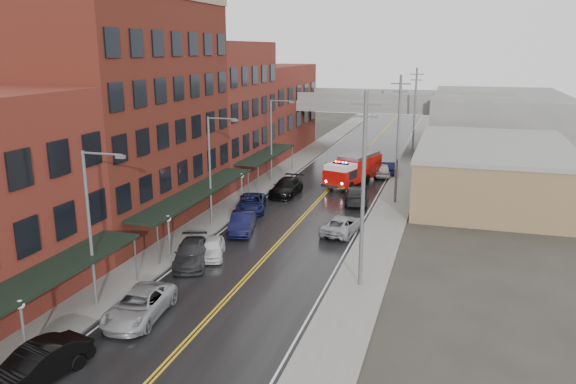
# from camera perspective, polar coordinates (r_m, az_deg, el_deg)

# --- Properties ---
(road) EXTENTS (11.00, 160.00, 0.02)m
(road) POSITION_cam_1_polar(r_m,az_deg,el_deg) (50.70, 2.08, -1.98)
(road) COLOR black
(road) RESTS_ON ground
(sidewalk_left) EXTENTS (3.00, 160.00, 0.15)m
(sidewalk_left) POSITION_cam_1_polar(r_m,az_deg,el_deg) (52.91, -5.59, -1.27)
(sidewalk_left) COLOR slate
(sidewalk_left) RESTS_ON ground
(sidewalk_right) EXTENTS (3.00, 160.00, 0.15)m
(sidewalk_right) POSITION_cam_1_polar(r_m,az_deg,el_deg) (49.45, 10.30, -2.56)
(sidewalk_right) COLOR slate
(sidewalk_right) RESTS_ON ground
(curb_left) EXTENTS (0.30, 160.00, 0.15)m
(curb_left) POSITION_cam_1_polar(r_m,az_deg,el_deg) (52.33, -3.92, -1.41)
(curb_left) COLOR gray
(curb_left) RESTS_ON ground
(curb_right) EXTENTS (0.30, 160.00, 0.15)m
(curb_right) POSITION_cam_1_polar(r_m,az_deg,el_deg) (49.64, 8.41, -2.41)
(curb_right) COLOR gray
(curb_right) RESTS_ON ground
(brick_building_b) EXTENTS (9.00, 20.00, 18.00)m
(brick_building_b) POSITION_cam_1_polar(r_m,az_deg,el_deg) (47.79, -15.81, 7.49)
(brick_building_b) COLOR #4E1D14
(brick_building_b) RESTS_ON ground
(brick_building_c) EXTENTS (9.00, 15.00, 15.00)m
(brick_building_c) POSITION_cam_1_polar(r_m,az_deg,el_deg) (63.34, -7.24, 8.12)
(brick_building_c) COLOR maroon
(brick_building_c) RESTS_ON ground
(brick_building_far) EXTENTS (9.00, 20.00, 12.00)m
(brick_building_far) POSITION_cam_1_polar(r_m,az_deg,el_deg) (79.73, -2.11, 8.41)
(brick_building_far) COLOR maroon
(brick_building_far) RESTS_ON ground
(tan_building) EXTENTS (14.00, 22.00, 5.00)m
(tan_building) POSITION_cam_1_polar(r_m,az_deg,el_deg) (58.44, 20.05, 1.87)
(tan_building) COLOR olive
(tan_building) RESTS_ON ground
(right_far_block) EXTENTS (18.00, 30.00, 8.00)m
(right_far_block) POSITION_cam_1_polar(r_m,az_deg,el_deg) (87.91, 20.46, 6.77)
(right_far_block) COLOR slate
(right_far_block) RESTS_ON ground
(awning_0) EXTENTS (2.60, 16.00, 3.09)m
(awning_0) POSITION_cam_1_polar(r_m,az_deg,el_deg) (30.96, -24.64, -8.41)
(awning_0) COLOR black
(awning_0) RESTS_ON ground
(awning_1) EXTENTS (2.60, 18.00, 3.09)m
(awning_1) POSITION_cam_1_polar(r_m,az_deg,el_deg) (46.06, -9.17, -0.00)
(awning_1) COLOR black
(awning_1) RESTS_ON ground
(awning_2) EXTENTS (2.60, 13.00, 3.09)m
(awning_2) POSITION_cam_1_polar(r_m,az_deg,el_deg) (61.90, -2.17, 3.86)
(awning_2) COLOR black
(awning_2) RESTS_ON ground
(globe_lamp_0) EXTENTS (0.44, 0.44, 3.12)m
(globe_lamp_0) POSITION_cam_1_polar(r_m,az_deg,el_deg) (29.20, -25.44, -11.34)
(globe_lamp_0) COLOR #59595B
(globe_lamp_0) RESTS_ON ground
(globe_lamp_1) EXTENTS (0.44, 0.44, 3.12)m
(globe_lamp_1) POSITION_cam_1_polar(r_m,az_deg,el_deg) (39.79, -12.06, -3.46)
(globe_lamp_1) COLOR #59595B
(globe_lamp_1) RESTS_ON ground
(globe_lamp_2) EXTENTS (0.44, 0.44, 3.12)m
(globe_lamp_2) POSITION_cam_1_polar(r_m,az_deg,el_deg) (52.02, -4.74, 1.03)
(globe_lamp_2) COLOR #59595B
(globe_lamp_2) RESTS_ON ground
(street_lamp_0) EXTENTS (2.64, 0.22, 9.00)m
(street_lamp_0) POSITION_cam_1_polar(r_m,az_deg,el_deg) (32.60, -19.23, -2.66)
(street_lamp_0) COLOR #59595B
(street_lamp_0) RESTS_ON ground
(street_lamp_1) EXTENTS (2.64, 0.22, 9.00)m
(street_lamp_1) POSITION_cam_1_polar(r_m,az_deg,el_deg) (46.07, -7.68, 2.86)
(street_lamp_1) COLOR #59595B
(street_lamp_1) RESTS_ON ground
(street_lamp_2) EXTENTS (2.64, 0.22, 9.00)m
(street_lamp_2) POSITION_cam_1_polar(r_m,az_deg,el_deg) (60.78, -1.50, 5.77)
(street_lamp_2) COLOR #59595B
(street_lamp_2) RESTS_ON ground
(utility_pole_0) EXTENTS (1.80, 0.24, 12.00)m
(utility_pole_0) POSITION_cam_1_polar(r_m,az_deg,el_deg) (33.46, 7.65, 0.45)
(utility_pole_0) COLOR #59595B
(utility_pole_0) RESTS_ON ground
(utility_pole_1) EXTENTS (1.80, 0.24, 12.00)m
(utility_pole_1) POSITION_cam_1_polar(r_m,az_deg,el_deg) (52.95, 11.12, 5.45)
(utility_pole_1) COLOR #59595B
(utility_pole_1) RESTS_ON ground
(utility_pole_2) EXTENTS (1.80, 0.24, 12.00)m
(utility_pole_2) POSITION_cam_1_polar(r_m,az_deg,el_deg) (72.72, 12.74, 7.74)
(utility_pole_2) COLOR #59595B
(utility_pole_2) RESTS_ON ground
(overpass) EXTENTS (40.00, 10.00, 7.50)m
(overpass) POSITION_cam_1_polar(r_m,az_deg,el_deg) (80.47, 7.93, 8.33)
(overpass) COLOR slate
(overpass) RESTS_ON ground
(fire_truck) EXTENTS (5.34, 9.06, 3.15)m
(fire_truck) POSITION_cam_1_polar(r_m,az_deg,el_deg) (60.88, 6.65, 2.36)
(fire_truck) COLOR #AE0D08
(fire_truck) RESTS_ON ground
(parked_car_left_1) EXTENTS (2.82, 5.26, 1.65)m
(parked_car_left_1) POSITION_cam_1_polar(r_m,az_deg,el_deg) (28.01, -24.12, -15.73)
(parked_car_left_1) COLOR black
(parked_car_left_1) RESTS_ON ground
(parked_car_left_2) EXTENTS (3.00, 5.65, 1.51)m
(parked_car_left_2) POSITION_cam_1_polar(r_m,az_deg,el_deg) (32.09, -14.87, -11.08)
(parked_car_left_2) COLOR #94979B
(parked_car_left_2) RESTS_ON ground
(parked_car_left_3) EXTENTS (3.72, 5.60, 1.51)m
(parked_car_left_3) POSITION_cam_1_polar(r_m,az_deg,el_deg) (38.98, -9.81, -6.16)
(parked_car_left_3) COLOR #27282A
(parked_car_left_3) RESTS_ON ground
(parked_car_left_4) EXTENTS (2.72, 4.21, 1.33)m
(parked_car_left_4) POSITION_cam_1_polar(r_m,az_deg,el_deg) (40.01, -7.67, -5.66)
(parked_car_left_4) COLOR silver
(parked_car_left_4) RESTS_ON ground
(parked_car_left_5) EXTENTS (2.74, 5.13, 1.60)m
(parked_car_left_5) POSITION_cam_1_polar(r_m,az_deg,el_deg) (44.97, -4.69, -3.12)
(parked_car_left_5) COLOR black
(parked_car_left_5) RESTS_ON ground
(parked_car_left_6) EXTENTS (3.76, 5.74, 1.47)m
(parked_car_left_6) POSITION_cam_1_polar(r_m,az_deg,el_deg) (50.85, -3.72, -1.11)
(parked_car_left_6) COLOR #121643
(parked_car_left_6) RESTS_ON ground
(parked_car_left_7) EXTENTS (2.43, 5.75, 1.66)m
(parked_car_left_7) POSITION_cam_1_polar(r_m,az_deg,el_deg) (56.15, -0.16, 0.52)
(parked_car_left_7) COLOR black
(parked_car_left_7) RESTS_ON ground
(parked_car_right_0) EXTENTS (3.05, 5.36, 1.41)m
(parked_car_right_0) POSITION_cam_1_polar(r_m,az_deg,el_deg) (44.85, 5.54, -3.32)
(parked_car_right_0) COLOR #96989E
(parked_car_right_0) RESTS_ON ground
(parked_car_right_1) EXTENTS (3.18, 5.85, 1.61)m
(parked_car_right_1) POSITION_cam_1_polar(r_m,az_deg,el_deg) (53.74, 6.94, -0.25)
(parked_car_right_1) COLOR black
(parked_car_right_1) RESTS_ON ground
(parked_car_right_2) EXTENTS (2.46, 4.75, 1.54)m
(parked_car_right_2) POSITION_cam_1_polar(r_m,az_deg,el_deg) (65.18, 9.55, 2.22)
(parked_car_right_2) COLOR silver
(parked_car_right_2) RESTS_ON ground
(parked_car_right_3) EXTENTS (1.98, 4.63, 1.48)m
(parked_car_right_3) POSITION_cam_1_polar(r_m,az_deg,el_deg) (66.69, 10.13, 2.44)
(parked_car_right_3) COLOR #0E1234
(parked_car_right_3) RESTS_ON ground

